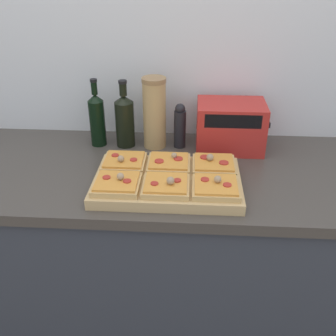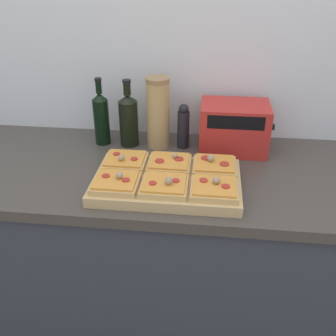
# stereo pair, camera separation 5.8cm
# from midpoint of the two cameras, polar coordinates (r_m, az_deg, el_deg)

# --- Properties ---
(wall_back) EXTENTS (6.00, 0.06, 2.50)m
(wall_back) POSITION_cam_midpoint_polar(r_m,az_deg,el_deg) (1.70, -2.56, 15.47)
(wall_back) COLOR silver
(wall_back) RESTS_ON ground_plane
(kitchen_counter) EXTENTS (2.63, 0.67, 0.93)m
(kitchen_counter) POSITION_cam_midpoint_polar(r_m,az_deg,el_deg) (1.76, -3.19, -13.22)
(kitchen_counter) COLOR #333842
(kitchen_counter) RESTS_ON ground_plane
(cutting_board) EXTENTS (0.50, 0.32, 0.04)m
(cutting_board) POSITION_cam_midpoint_polar(r_m,az_deg,el_deg) (1.36, -1.30, -2.05)
(cutting_board) COLOR tan
(cutting_board) RESTS_ON kitchen_counter
(pizza_slice_back_left) EXTENTS (0.15, 0.14, 0.05)m
(pizza_slice_back_left) POSITION_cam_midpoint_polar(r_m,az_deg,el_deg) (1.43, -7.53, 0.86)
(pizza_slice_back_left) COLOR tan
(pizza_slice_back_left) RESTS_ON cutting_board
(pizza_slice_back_center) EXTENTS (0.15, 0.14, 0.05)m
(pizza_slice_back_center) POSITION_cam_midpoint_polar(r_m,az_deg,el_deg) (1.41, -1.05, 0.68)
(pizza_slice_back_center) COLOR tan
(pizza_slice_back_center) RESTS_ON cutting_board
(pizza_slice_back_right) EXTENTS (0.15, 0.14, 0.05)m
(pizza_slice_back_right) POSITION_cam_midpoint_polar(r_m,az_deg,el_deg) (1.41, 5.50, 0.50)
(pizza_slice_back_right) COLOR tan
(pizza_slice_back_right) RESTS_ON cutting_board
(pizza_slice_front_left) EXTENTS (0.15, 0.14, 0.05)m
(pizza_slice_front_left) POSITION_cam_midpoint_polar(r_m,az_deg,el_deg) (1.30, -8.68, -2.29)
(pizza_slice_front_left) COLOR tan
(pizza_slice_front_left) RESTS_ON cutting_board
(pizza_slice_front_center) EXTENTS (0.15, 0.14, 0.05)m
(pizza_slice_front_center) POSITION_cam_midpoint_polar(r_m,az_deg,el_deg) (1.28, -1.57, -2.56)
(pizza_slice_front_center) COLOR tan
(pizza_slice_front_center) RESTS_ON cutting_board
(pizza_slice_front_right) EXTENTS (0.15, 0.14, 0.05)m
(pizza_slice_front_right) POSITION_cam_midpoint_polar(r_m,az_deg,el_deg) (1.28, 5.67, -2.78)
(pizza_slice_front_right) COLOR tan
(pizza_slice_front_right) RESTS_ON cutting_board
(olive_oil_bottle) EXTENTS (0.06, 0.06, 0.28)m
(olive_oil_bottle) POSITION_cam_midpoint_polar(r_m,az_deg,el_deg) (1.65, -11.26, 7.02)
(olive_oil_bottle) COLOR black
(olive_oil_bottle) RESTS_ON kitchen_counter
(wine_bottle) EXTENTS (0.08, 0.08, 0.28)m
(wine_bottle) POSITION_cam_midpoint_polar(r_m,az_deg,el_deg) (1.63, -7.32, 6.96)
(wine_bottle) COLOR black
(wine_bottle) RESTS_ON kitchen_counter
(grain_jar_tall) EXTENTS (0.10, 0.10, 0.29)m
(grain_jar_tall) POSITION_cam_midpoint_polar(r_m,az_deg,el_deg) (1.60, -3.13, 7.96)
(grain_jar_tall) COLOR tan
(grain_jar_tall) RESTS_ON kitchen_counter
(pepper_mill) EXTENTS (0.05, 0.05, 0.19)m
(pepper_mill) POSITION_cam_midpoint_polar(r_m,az_deg,el_deg) (1.61, 0.70, 6.10)
(pepper_mill) COLOR black
(pepper_mill) RESTS_ON kitchen_counter
(toaster_oven) EXTENTS (0.29, 0.19, 0.20)m
(toaster_oven) POSITION_cam_midpoint_polar(r_m,az_deg,el_deg) (1.61, 8.00, 6.04)
(toaster_oven) COLOR red
(toaster_oven) RESTS_ON kitchen_counter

